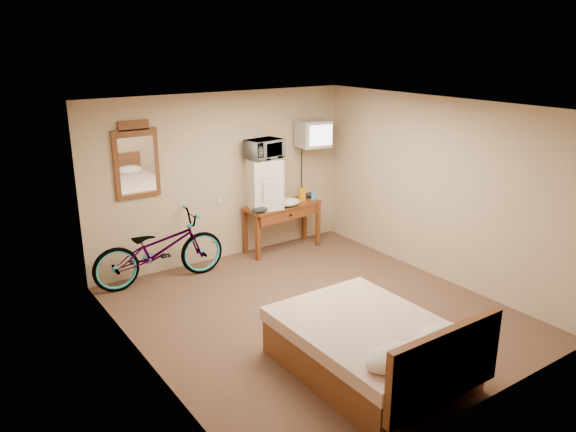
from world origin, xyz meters
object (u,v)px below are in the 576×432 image
object	(u,v)px
mini_fridge	(265,184)
wall_mirror	(136,161)
blue_cup	(313,196)
microwave	(264,149)
desk	(283,213)
bed	(373,347)
bicycle	(159,249)
crt_television	(313,134)

from	to	relation	value
mini_fridge	wall_mirror	size ratio (longest dim) A/B	0.73
blue_cup	microwave	bearing A→B (deg)	175.82
desk	mini_fridge	xyz separation A→B (m)	(-0.33, 0.03, 0.51)
blue_cup	bed	size ratio (longest dim) A/B	0.07
mini_fridge	bicycle	world-z (taller)	mini_fridge
wall_mirror	crt_television	bearing A→B (deg)	-5.19
mini_fridge	blue_cup	size ratio (longest dim) A/B	5.97
crt_television	bicycle	xyz separation A→B (m)	(-2.66, -0.07, -1.32)
desk	microwave	world-z (taller)	microwave
blue_cup	crt_television	distance (m)	0.99
desk	blue_cup	xyz separation A→B (m)	(0.56, -0.04, 0.20)
blue_cup	crt_television	world-z (taller)	crt_television
mini_fridge	microwave	distance (m)	0.53
mini_fridge	blue_cup	distance (m)	0.94
blue_cup	crt_television	size ratio (longest dim) A/B	0.21
crt_television	bicycle	distance (m)	2.97
mini_fridge	bed	bearing A→B (deg)	-104.72
bed	wall_mirror	bearing A→B (deg)	104.82
blue_cup	wall_mirror	size ratio (longest dim) A/B	0.12
microwave	crt_television	bearing A→B (deg)	-9.05
bicycle	blue_cup	bearing A→B (deg)	-85.78
microwave	crt_television	world-z (taller)	crt_television
bicycle	crt_television	bearing A→B (deg)	-84.59
microwave	wall_mirror	xyz separation A→B (m)	(-1.86, 0.24, -0.00)
blue_cup	bed	xyz separation A→B (m)	(-1.78, -3.35, -0.52)
microwave	bed	size ratio (longest dim) A/B	0.27
desk	bed	size ratio (longest dim) A/B	0.66
wall_mirror	bed	xyz separation A→B (m)	(0.97, -3.66, -1.36)
desk	bed	world-z (taller)	bed
blue_cup	bicycle	bearing A→B (deg)	-179.64
blue_cup	bicycle	distance (m)	2.66
desk	blue_cup	world-z (taller)	blue_cup
crt_television	wall_mirror	xyz separation A→B (m)	(-2.76, 0.25, -0.15)
wall_mirror	bicycle	xyz separation A→B (m)	(0.11, -0.32, -1.18)
wall_mirror	bicycle	bearing A→B (deg)	-71.82
desk	mini_fridge	world-z (taller)	mini_fridge
microwave	bicycle	bearing A→B (deg)	174.15
crt_television	microwave	bearing A→B (deg)	179.44
bicycle	wall_mirror	bearing A→B (deg)	22.04
desk	wall_mirror	distance (m)	2.44
wall_mirror	bed	world-z (taller)	wall_mirror
crt_television	wall_mirror	world-z (taller)	wall_mirror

